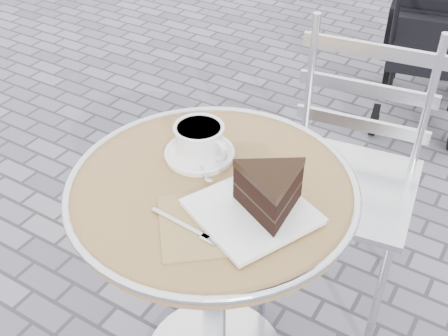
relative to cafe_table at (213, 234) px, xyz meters
The scene contains 5 objects.
cafe_table is the anchor object (origin of this frame).
cappuccino_set 0.24m from the cafe_table, 136.64° to the left, with size 0.19×0.19×0.09m.
cake_plate_set 0.28m from the cafe_table, 10.75° to the right, with size 0.39×0.39×0.13m.
bistro_chair 0.58m from the cafe_table, 72.40° to the left, with size 0.49×0.49×0.95m.
baby_stroller 1.88m from the cafe_table, 86.75° to the left, with size 0.57×0.95×0.93m.
Camera 1 is at (0.57, -0.88, 1.60)m, focal length 45.00 mm.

